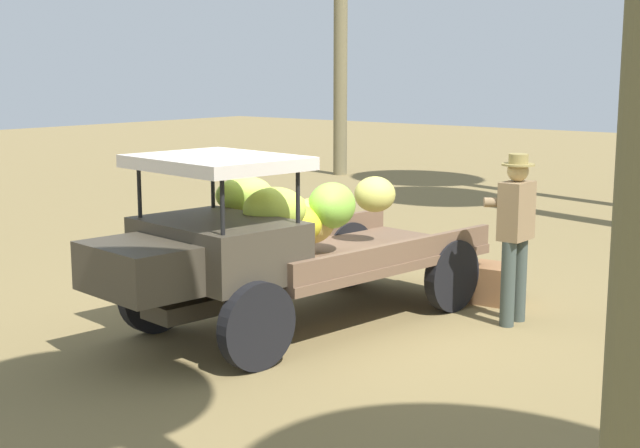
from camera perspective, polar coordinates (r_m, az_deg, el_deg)
ground_plane at (r=9.56m, az=0.07°, el=-6.12°), size 60.00×60.00×0.00m
truck at (r=8.99m, az=-3.07°, el=-1.24°), size 4.59×2.20×1.84m
farmer at (r=9.41m, az=12.41°, el=-0.24°), size 0.53×0.46×1.79m
wooden_crate at (r=10.41m, az=10.99°, el=-3.75°), size 0.57×0.56×0.43m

